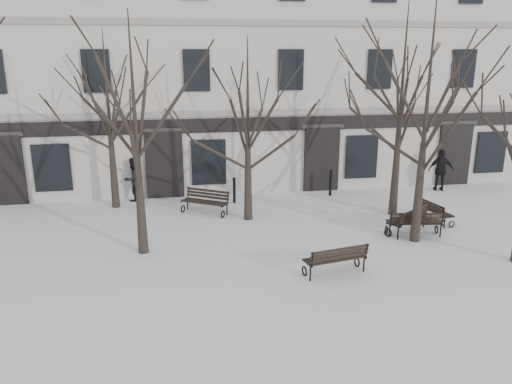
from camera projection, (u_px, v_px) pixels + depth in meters
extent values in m
plane|color=silver|center=(283.00, 266.00, 14.87)|extent=(100.00, 100.00, 0.00)
cube|color=beige|center=(231.00, 64.00, 25.69)|extent=(40.00, 10.00, 11.00)
cube|color=gray|center=(245.00, 113.00, 21.44)|extent=(40.00, 0.12, 0.25)
cube|color=gray|center=(244.00, 22.00, 20.43)|extent=(40.00, 0.12, 0.25)
cube|color=black|center=(245.00, 125.00, 21.57)|extent=(40.00, 0.10, 0.60)
cube|color=black|center=(4.00, 171.00, 20.44)|extent=(1.60, 0.22, 2.90)
cube|color=black|center=(52.00, 168.00, 20.73)|extent=(1.50, 0.14, 2.00)
cube|color=black|center=(165.00, 165.00, 21.46)|extent=(1.60, 0.22, 2.90)
cube|color=#2D2B28|center=(163.00, 130.00, 21.01)|extent=(1.90, 0.08, 0.18)
cube|color=black|center=(209.00, 162.00, 21.75)|extent=(1.50, 0.14, 2.00)
cube|color=black|center=(321.00, 159.00, 22.56)|extent=(1.60, 0.22, 2.90)
cube|color=#2D2B28|center=(323.00, 126.00, 22.11)|extent=(1.90, 0.08, 0.18)
cube|color=black|center=(361.00, 157.00, 22.85)|extent=(1.50, 0.14, 2.00)
cube|color=black|center=(454.00, 155.00, 23.58)|extent=(1.60, 0.22, 2.90)
cube|color=#2D2B28|center=(458.00, 123.00, 23.13)|extent=(1.90, 0.08, 0.18)
cube|color=black|center=(491.00, 152.00, 23.87)|extent=(1.50, 0.14, 2.00)
cube|color=black|center=(96.00, 71.00, 19.99)|extent=(1.10, 0.14, 1.70)
cube|color=black|center=(197.00, 70.00, 20.62)|extent=(1.10, 0.14, 1.70)
cube|color=black|center=(291.00, 70.00, 21.25)|extent=(1.10, 0.14, 1.70)
cube|color=black|center=(380.00, 69.00, 21.87)|extent=(1.10, 0.14, 1.70)
cube|color=black|center=(463.00, 69.00, 22.50)|extent=(1.10, 0.14, 1.70)
cone|color=black|center=(141.00, 206.00, 15.48)|extent=(0.34, 0.34, 3.09)
cone|color=black|center=(419.00, 193.00, 16.41)|extent=(0.34, 0.34, 3.37)
cone|color=black|center=(114.00, 172.00, 20.10)|extent=(0.34, 0.34, 2.95)
cone|color=black|center=(248.00, 183.00, 18.65)|extent=(0.34, 0.34, 2.81)
cone|color=black|center=(396.00, 172.00, 19.16)|extent=(0.34, 0.34, 3.40)
torus|color=black|center=(357.00, 262.00, 14.81)|extent=(0.11, 0.30, 0.30)
cylinder|color=black|center=(364.00, 264.00, 14.46)|extent=(0.05, 0.05, 0.46)
cube|color=black|center=(361.00, 255.00, 14.56)|extent=(0.16, 0.56, 0.05)
torus|color=black|center=(304.00, 271.00, 14.22)|extent=(0.11, 0.30, 0.30)
cylinder|color=black|center=(310.00, 273.00, 13.86)|extent=(0.05, 0.05, 0.46)
cube|color=black|center=(308.00, 263.00, 13.97)|extent=(0.16, 0.56, 0.05)
cube|color=black|center=(331.00, 255.00, 14.46)|extent=(1.82, 0.46, 0.04)
cube|color=black|center=(333.00, 257.00, 14.33)|extent=(1.82, 0.46, 0.04)
cube|color=black|center=(336.00, 259.00, 14.20)|extent=(1.82, 0.46, 0.04)
cube|color=black|center=(338.00, 261.00, 14.07)|extent=(1.82, 0.46, 0.04)
cube|color=black|center=(339.00, 257.00, 14.00)|extent=(1.81, 0.40, 0.09)
cube|color=black|center=(340.00, 253.00, 13.95)|extent=(1.81, 0.40, 0.09)
cube|color=black|center=(341.00, 250.00, 13.89)|extent=(1.81, 0.40, 0.09)
cylinder|color=black|center=(366.00, 251.00, 14.27)|extent=(0.07, 0.15, 0.51)
cylinder|color=black|center=(312.00, 260.00, 13.67)|extent=(0.07, 0.15, 0.51)
torus|color=black|center=(436.00, 230.00, 17.49)|extent=(0.10, 0.30, 0.30)
cylinder|color=black|center=(440.00, 231.00, 17.11)|extent=(0.05, 0.05, 0.46)
cube|color=black|center=(439.00, 223.00, 17.23)|extent=(0.14, 0.57, 0.05)
torus|color=black|center=(387.00, 230.00, 17.49)|extent=(0.10, 0.30, 0.30)
cylinder|color=black|center=(389.00, 231.00, 17.11)|extent=(0.05, 0.05, 0.46)
cube|color=black|center=(389.00, 223.00, 17.22)|extent=(0.14, 0.57, 0.05)
cube|color=black|center=(412.00, 220.00, 17.44)|extent=(1.85, 0.39, 0.04)
cube|color=black|center=(413.00, 221.00, 17.30)|extent=(1.85, 0.39, 0.04)
cube|color=black|center=(414.00, 223.00, 17.16)|extent=(1.85, 0.39, 0.04)
cube|color=black|center=(416.00, 224.00, 17.02)|extent=(1.85, 0.39, 0.04)
cube|color=black|center=(416.00, 221.00, 16.94)|extent=(1.84, 0.34, 0.09)
cube|color=black|center=(417.00, 218.00, 16.89)|extent=(1.84, 0.34, 0.09)
cube|color=black|center=(418.00, 214.00, 16.83)|extent=(1.84, 0.34, 0.09)
cylinder|color=black|center=(443.00, 220.00, 16.91)|extent=(0.06, 0.15, 0.51)
cylinder|color=black|center=(391.00, 220.00, 16.91)|extent=(0.06, 0.15, 0.51)
torus|color=black|center=(183.00, 209.00, 19.77)|extent=(0.20, 0.28, 0.30)
cylinder|color=black|center=(188.00, 204.00, 20.08)|extent=(0.05, 0.05, 0.47)
cube|color=black|center=(185.00, 200.00, 19.85)|extent=(0.35, 0.51, 0.05)
torus|color=black|center=(223.00, 214.00, 19.12)|extent=(0.20, 0.28, 0.30)
cylinder|color=black|center=(227.00, 209.00, 19.43)|extent=(0.05, 0.05, 0.47)
cube|color=black|center=(225.00, 205.00, 19.20)|extent=(0.35, 0.51, 0.05)
cube|color=black|center=(202.00, 203.00, 19.32)|extent=(1.63, 1.07, 0.04)
cube|color=black|center=(204.00, 202.00, 19.44)|extent=(1.63, 1.07, 0.04)
cube|color=black|center=(205.00, 201.00, 19.57)|extent=(1.63, 1.07, 0.04)
cube|color=black|center=(207.00, 200.00, 19.70)|extent=(1.63, 1.07, 0.04)
cube|color=black|center=(207.00, 197.00, 19.70)|extent=(1.60, 1.02, 0.09)
cube|color=black|center=(208.00, 194.00, 19.69)|extent=(1.60, 1.02, 0.09)
cube|color=black|center=(208.00, 191.00, 19.67)|extent=(1.60, 1.02, 0.09)
cylinder|color=black|center=(188.00, 193.00, 20.03)|extent=(0.11, 0.15, 0.52)
cylinder|color=black|center=(228.00, 198.00, 19.38)|extent=(0.11, 0.15, 0.52)
torus|color=black|center=(414.00, 221.00, 18.39)|extent=(0.22, 0.28, 0.31)
cylinder|color=black|center=(424.00, 221.00, 18.11)|extent=(0.05, 0.05, 0.47)
cube|color=black|center=(420.00, 213.00, 18.17)|extent=(0.37, 0.51, 0.05)
torus|color=black|center=(388.00, 233.00, 17.19)|extent=(0.22, 0.28, 0.31)
cylinder|color=black|center=(398.00, 233.00, 16.90)|extent=(0.05, 0.05, 0.47)
cube|color=black|center=(394.00, 225.00, 16.97)|extent=(0.37, 0.51, 0.05)
cube|color=black|center=(401.00, 217.00, 17.73)|extent=(1.61, 1.16, 0.04)
cube|color=black|center=(405.00, 218.00, 17.62)|extent=(1.61, 1.16, 0.04)
cube|color=black|center=(409.00, 219.00, 17.52)|extent=(1.61, 1.16, 0.04)
cube|color=black|center=(413.00, 220.00, 17.42)|extent=(1.61, 1.16, 0.04)
cube|color=black|center=(414.00, 216.00, 17.35)|extent=(1.58, 1.11, 0.09)
cube|color=black|center=(415.00, 213.00, 17.30)|extent=(1.58, 1.11, 0.09)
cube|color=black|center=(416.00, 210.00, 17.25)|extent=(1.58, 1.11, 0.09)
cylinder|color=black|center=(427.00, 210.00, 17.93)|extent=(0.12, 0.15, 0.52)
cylinder|color=black|center=(401.00, 221.00, 16.72)|extent=(0.12, 0.15, 0.52)
torus|color=black|center=(452.00, 224.00, 18.09)|extent=(0.27, 0.09, 0.27)
cylinder|color=black|center=(444.00, 223.00, 17.96)|extent=(0.05, 0.05, 0.41)
cube|color=black|center=(449.00, 217.00, 17.96)|extent=(0.50, 0.13, 0.05)
torus|color=black|center=(424.00, 211.00, 19.50)|extent=(0.27, 0.09, 0.27)
cylinder|color=black|center=(418.00, 210.00, 19.38)|extent=(0.05, 0.05, 0.41)
cube|color=black|center=(422.00, 205.00, 19.37)|extent=(0.50, 0.13, 0.05)
cube|color=black|center=(439.00, 210.00, 18.72)|extent=(0.36, 1.64, 0.03)
cube|color=black|center=(436.00, 210.00, 18.68)|extent=(0.36, 1.64, 0.03)
cube|color=black|center=(433.00, 211.00, 18.64)|extent=(0.36, 1.64, 0.03)
cube|color=black|center=(431.00, 211.00, 18.60)|extent=(0.36, 1.64, 0.03)
cube|color=black|center=(430.00, 208.00, 18.56)|extent=(0.31, 1.63, 0.08)
cube|color=black|center=(430.00, 205.00, 18.52)|extent=(0.31, 1.63, 0.08)
cube|color=black|center=(430.00, 202.00, 18.49)|extent=(0.31, 1.63, 0.08)
cylinder|color=black|center=(444.00, 213.00, 17.83)|extent=(0.14, 0.06, 0.46)
cylinder|color=black|center=(417.00, 201.00, 19.25)|extent=(0.14, 0.06, 0.46)
cylinder|color=black|center=(234.00, 191.00, 20.92)|extent=(0.12, 0.12, 1.02)
sphere|color=black|center=(234.00, 179.00, 20.78)|extent=(0.14, 0.14, 0.14)
cylinder|color=black|center=(331.00, 184.00, 21.97)|extent=(0.13, 0.13, 1.07)
sphere|color=black|center=(331.00, 171.00, 21.82)|extent=(0.15, 0.15, 0.15)
imported|color=black|center=(135.00, 200.00, 21.38)|extent=(1.15, 1.13, 1.87)
imported|color=black|center=(439.00, 190.00, 22.92)|extent=(1.21, 0.77, 1.91)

